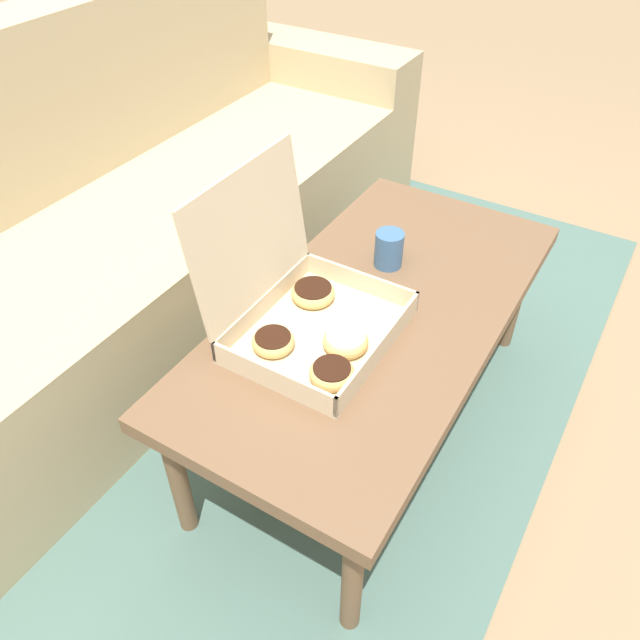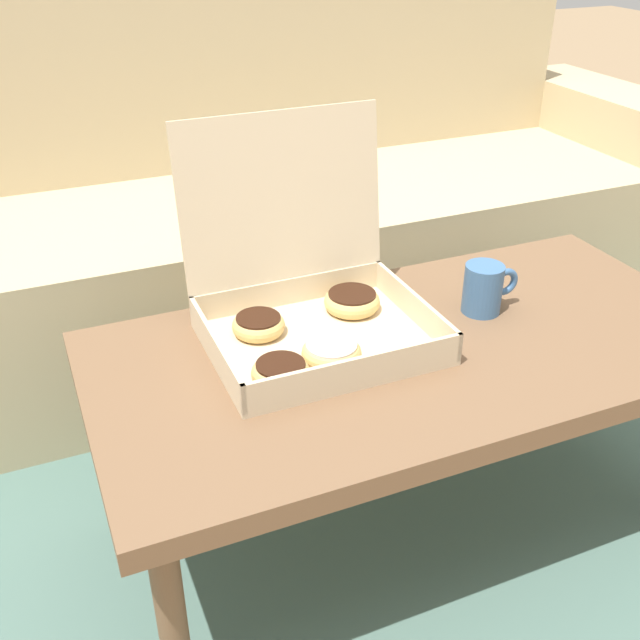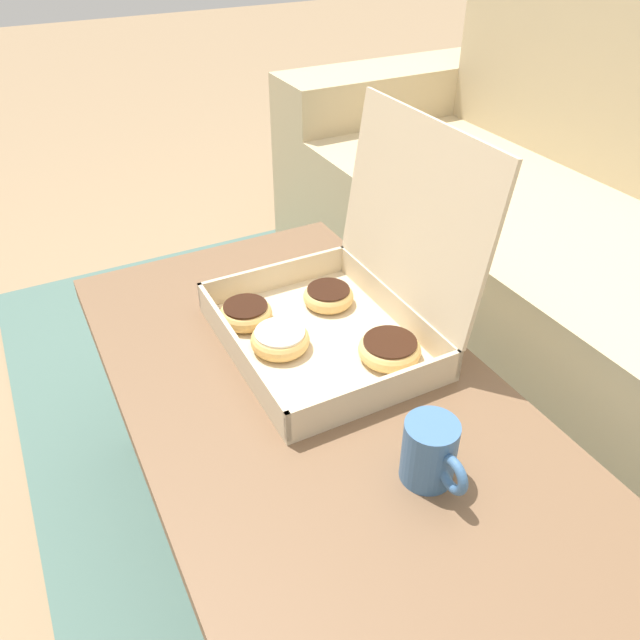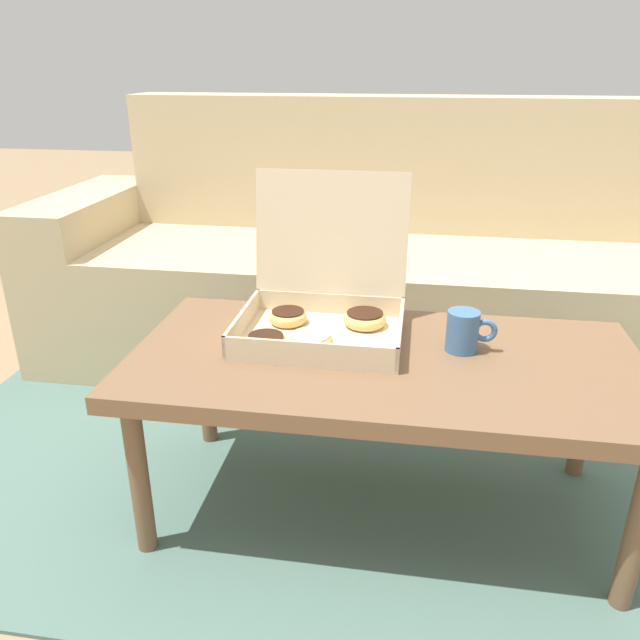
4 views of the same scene
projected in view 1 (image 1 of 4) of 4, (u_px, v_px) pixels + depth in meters
ground_plane at (333, 406)px, 1.83m from camera, size 12.00×12.00×0.00m
area_rug at (250, 368)px, 1.94m from camera, size 2.68×1.81×0.01m
couch at (116, 238)px, 1.92m from camera, size 2.56×0.76×0.93m
coffee_table at (376, 320)px, 1.53m from camera, size 1.15×0.57×0.43m
pastry_box at (304, 312)px, 1.39m from camera, size 0.39×0.36×0.37m
coffee_mug at (389, 248)px, 1.60m from camera, size 0.11×0.07×0.10m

